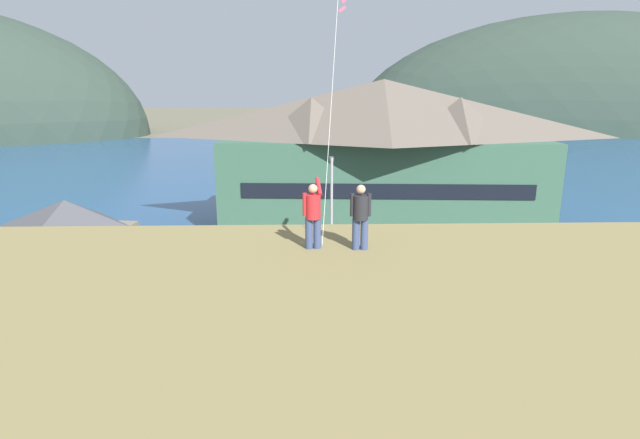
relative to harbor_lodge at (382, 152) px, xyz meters
The scene contains 19 objects.
ground_plane 23.23m from the harbor_lodge, 108.20° to the right, with size 600.00×600.00×0.00m, color #66604C.
parking_lot_pad 18.76m from the harbor_lodge, 113.27° to the right, with size 40.00×20.00×0.10m, color slate.
bay_water 39.93m from the harbor_lodge, 100.19° to the left, with size 360.00×84.00×0.03m, color navy.
far_hill_east_peak 123.44m from the harbor_lodge, 54.34° to the left, with size 132.53×49.17×62.23m, color #2D3D33.
harbor_lodge is the anchor object (origin of this frame).
storage_shed_near_lot 23.91m from the harbor_lodge, 143.95° to the right, with size 6.90×6.16×5.59m.
storage_shed_waterside 7.12m from the harbor_lodge, behind, with size 6.09×3.97×4.06m.
wharf_dock 15.30m from the harbor_lodge, 118.41° to the left, with size 3.20×12.46×0.70m.
moored_boat_wharfside 15.66m from the harbor_lodge, 132.81° to the left, with size 2.28×5.84×2.16m.
moored_boat_outer_mooring 13.06m from the harbor_lodge, 106.95° to the left, with size 2.25×5.98×2.16m.
parked_car_mid_row_near 16.24m from the harbor_lodge, 91.69° to the right, with size 4.36×2.37×1.82m.
parked_car_front_row_red 22.65m from the harbor_lodge, 69.45° to the right, with size 4.28×2.22×1.82m.
parked_car_corner_spot 27.18m from the harbor_lodge, 128.45° to the right, with size 4.26×2.18×1.82m.
parked_car_front_row_end 20.54m from the harbor_lodge, 86.37° to the right, with size 4.30×2.24×1.82m.
parked_car_mid_row_center 17.27m from the harbor_lodge, 121.59° to the right, with size 4.29×2.24×1.82m.
parked_car_back_row_right 23.54m from the harbor_lodge, 118.04° to the right, with size 4.32×2.29×1.82m.
parking_light_pole 11.81m from the harbor_lodge, 113.44° to the right, with size 0.24×0.78×7.27m.
person_kite_flyer 28.50m from the harbor_lodge, 102.15° to the right, with size 0.52×0.68×1.86m.
person_companion 28.39m from the harbor_lodge, 99.64° to the right, with size 0.55×0.40×1.74m.
Camera 1 is at (0.81, -19.52, 11.37)m, focal length 28.46 mm.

